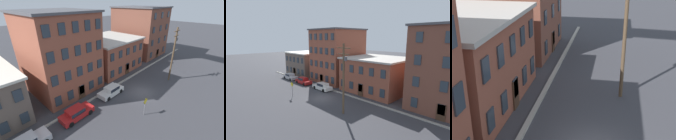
{
  "view_description": "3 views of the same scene",
  "coord_description": "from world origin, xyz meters",
  "views": [
    {
      "loc": [
        -18.64,
        -10.24,
        13.64
      ],
      "look_at": [
        -1.88,
        4.81,
        3.2
      ],
      "focal_mm": 24.0,
      "sensor_mm": 36.0,
      "label": 1
    },
    {
      "loc": [
        23.41,
        -17.83,
        10.52
      ],
      "look_at": [
        -1.17,
        5.25,
        4.21
      ],
      "focal_mm": 28.0,
      "sensor_mm": 36.0,
      "label": 2
    },
    {
      "loc": [
        -15.21,
        -0.97,
        11.09
      ],
      "look_at": [
        1.71,
        2.01,
        4.14
      ],
      "focal_mm": 50.0,
      "sensor_mm": 36.0,
      "label": 3
    }
  ],
  "objects": [
    {
      "name": "kerb_strip",
      "position": [
        0.0,
        4.5,
        0.08
      ],
      "size": [
        56.0,
        0.36,
        0.16
      ],
      "primitive_type": "cube",
      "color": "#9E998E",
      "rests_on": "ground_plane"
    },
    {
      "name": "utility_pole",
      "position": [
        7.19,
        -1.53,
        5.47
      ],
      "size": [
        2.4,
        0.44,
        9.75
      ],
      "color": "brown",
      "rests_on": "ground_plane"
    }
  ]
}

